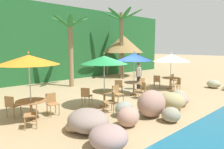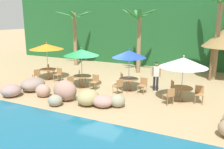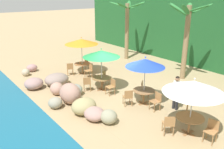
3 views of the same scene
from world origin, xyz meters
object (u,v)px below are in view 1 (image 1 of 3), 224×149
(chair_blue_left, at_px, (142,89))
(umbrella_white, at_px, (171,58))
(chair_green_inland, at_px, (86,95))
(palm_tree_third, at_px, (122,32))
(chair_orange_seaward, at_px, (52,102))
(palm_tree_second, at_px, (71,39))
(umbrella_green, at_px, (104,60))
(umbrella_orange, at_px, (29,60))
(chair_green_left, at_px, (111,100))
(chair_green_seaward, at_px, (117,93))
(chair_white_inland, at_px, (157,81))
(chair_orange_inland, at_px, (12,105))
(chair_blue_inland, at_px, (119,86))
(chair_blue_seaward, at_px, (143,84))
(chair_orange_left, at_px, (33,113))
(chair_white_left, at_px, (177,83))
(umbrella_blue, at_px, (134,57))
(dining_table_blue, at_px, (134,84))
(waiter_in_white, at_px, (139,74))
(palapa_hut, at_px, (123,44))
(dining_table_green, at_px, (104,94))
(dining_table_orange, at_px, (31,104))

(chair_blue_left, height_order, umbrella_white, umbrella_white)
(chair_green_inland, bearing_deg, chair_blue_left, -15.97)
(umbrella_white, xyz_separation_m, palm_tree_third, (1.15, 5.53, 1.99))
(chair_orange_seaward, relative_size, palm_tree_second, 0.18)
(umbrella_green, relative_size, palm_tree_third, 0.42)
(umbrella_orange, bearing_deg, chair_green_left, -26.35)
(chair_green_seaward, relative_size, chair_white_inland, 1.00)
(chair_orange_inland, xyz_separation_m, chair_blue_inland, (5.76, -0.09, 0.00))
(umbrella_orange, relative_size, chair_blue_seaward, 2.94)
(chair_orange_left, xyz_separation_m, chair_white_left, (8.78, -0.39, 0.00))
(umbrella_green, height_order, palm_tree_third, palm_tree_third)
(umbrella_orange, bearing_deg, chair_blue_left, -7.91)
(umbrella_white, distance_m, chair_white_inland, 1.74)
(umbrella_green, distance_m, palm_tree_third, 9.17)
(chair_green_left, xyz_separation_m, chair_white_left, (5.73, 0.17, 0.00))
(chair_orange_inland, height_order, umbrella_blue, umbrella_blue)
(chair_green_seaward, distance_m, chair_green_left, 1.45)
(chair_green_seaward, xyz_separation_m, chair_green_inland, (-1.38, 0.63, 0.00))
(chair_white_inland, bearing_deg, umbrella_green, -171.21)
(dining_table_blue, relative_size, waiter_in_white, 0.65)
(chair_orange_left, distance_m, chair_green_inland, 3.00)
(chair_blue_seaward, bearing_deg, palm_tree_third, 56.43)
(chair_orange_left, bearing_deg, chair_blue_seaward, 6.78)
(chair_blue_inland, distance_m, palm_tree_second, 4.91)
(chair_orange_left, bearing_deg, umbrella_green, 3.70)
(dining_table_blue, relative_size, palapa_hut, 0.29)
(umbrella_orange, xyz_separation_m, palm_tree_second, (4.76, 4.69, 0.97))
(chair_green_inland, distance_m, chair_green_left, 1.47)
(umbrella_green, height_order, dining_table_blue, umbrella_green)
(chair_green_inland, height_order, chair_green_left, same)
(dining_table_green, xyz_separation_m, palm_tree_second, (1.64, 5.29, 2.62))
(chair_green_seaward, distance_m, palapa_hut, 9.64)
(chair_blue_left, distance_m, palm_tree_second, 6.17)
(chair_white_left, bearing_deg, waiter_in_white, 122.01)
(dining_table_blue, relative_size, chair_blue_seaward, 1.26)
(umbrella_orange, height_order, chair_blue_inland, umbrella_orange)
(chair_white_left, bearing_deg, umbrella_white, 59.92)
(chair_white_left, bearing_deg, chair_orange_inland, 167.89)
(dining_table_orange, height_order, palapa_hut, palapa_hut)
(chair_green_left, distance_m, umbrella_white, 6.41)
(umbrella_blue, xyz_separation_m, chair_blue_seaward, (0.85, -0.01, -1.65))
(dining_table_orange, relative_size, chair_blue_left, 1.26)
(palm_tree_second, bearing_deg, umbrella_blue, -76.30)
(chair_orange_seaward, xyz_separation_m, chair_green_left, (1.93, -1.40, 0.00))
(chair_white_inland, bearing_deg, chair_orange_inland, 176.83)
(chair_green_seaward, bearing_deg, dining_table_blue, 16.66)
(umbrella_orange, xyz_separation_m, waiter_in_white, (7.27, 0.80, -1.27))
(umbrella_orange, bearing_deg, dining_table_blue, 0.26)
(chair_orange_left, bearing_deg, umbrella_blue, 7.77)
(chair_green_seaward, relative_size, umbrella_white, 0.37)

